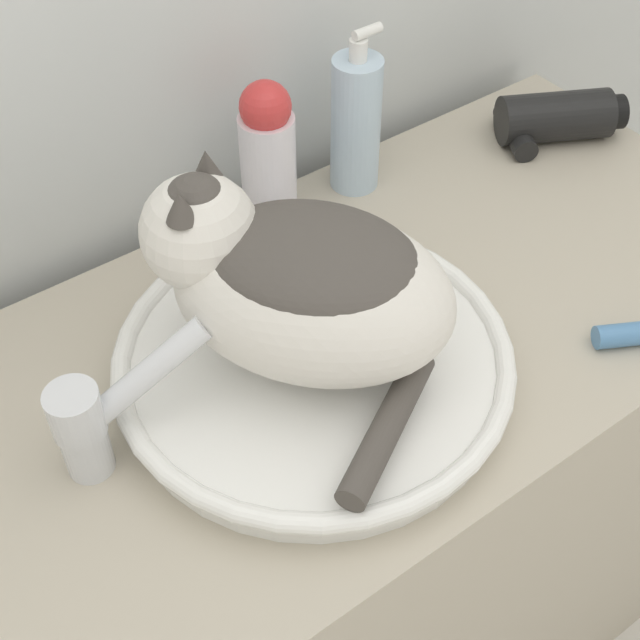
{
  "coord_description": "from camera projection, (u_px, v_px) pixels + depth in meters",
  "views": [
    {
      "loc": [
        -0.32,
        -0.26,
        1.59
      ],
      "look_at": [
        0.02,
        0.21,
        0.99
      ],
      "focal_mm": 50.0,
      "sensor_mm": 36.0,
      "label": 1
    }
  ],
  "objects": [
    {
      "name": "soap_pump_bottle",
      "position": [
        356.0,
        123.0,
        1.06
      ],
      "size": [
        0.06,
        0.06,
        0.21
      ],
      "color": "silver",
      "rests_on": "vanity_counter"
    },
    {
      "name": "hair_dryer",
      "position": [
        553.0,
        119.0,
        1.17
      ],
      "size": [
        0.18,
        0.14,
        0.07
      ],
      "rotation": [
        0.0,
        0.0,
        -0.49
      ],
      "color": "black",
      "rests_on": "vanity_counter"
    },
    {
      "name": "faucet",
      "position": [
        97.0,
        416.0,
        0.79
      ],
      "size": [
        0.16,
        0.06,
        0.14
      ],
      "rotation": [
        0.0,
        0.0,
        -0.15
      ],
      "color": "silver",
      "rests_on": "vanity_counter"
    },
    {
      "name": "sink_basin",
      "position": [
        313.0,
        363.0,
        0.89
      ],
      "size": [
        0.4,
        0.4,
        0.04
      ],
      "color": "white",
      "rests_on": "vanity_counter"
    },
    {
      "name": "vanity_counter",
      "position": [
        290.0,
        580.0,
        1.23
      ],
      "size": [
        1.26,
        0.5,
        0.9
      ],
      "color": "#B2A893",
      "rests_on": "ground_plane"
    },
    {
      "name": "lotion_bottle_white",
      "position": [
        268.0,
        156.0,
        1.01
      ],
      "size": [
        0.06,
        0.06,
        0.19
      ],
      "color": "silver",
      "rests_on": "vanity_counter"
    },
    {
      "name": "cat",
      "position": [
        298.0,
        280.0,
        0.81
      ],
      "size": [
        0.31,
        0.34,
        0.19
      ],
      "rotation": [
        0.0,
        0.0,
        2.23
      ],
      "color": "silver",
      "rests_on": "sink_basin"
    }
  ]
}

